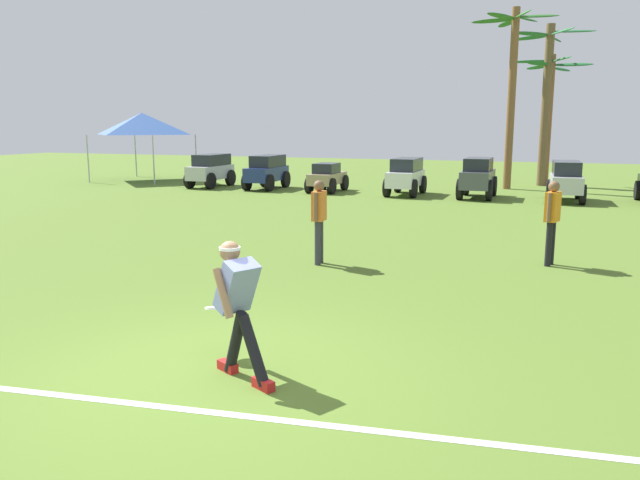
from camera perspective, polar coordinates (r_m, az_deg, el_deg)
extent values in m
plane|color=#506D26|center=(6.72, -10.37, -12.09)|extent=(80.00, 80.00, 0.00)
cube|color=white|center=(6.12, -14.19, -14.56)|extent=(24.56, 2.97, 0.01)
cylinder|color=black|center=(6.55, -7.73, -9.25)|extent=(0.37, 0.27, 0.72)
cube|color=red|center=(6.79, -8.45, -11.35)|extent=(0.28, 0.21, 0.10)
cylinder|color=black|center=(6.31, -6.10, -9.99)|extent=(0.44, 0.31, 0.69)
cube|color=red|center=(6.32, -5.21, -12.99)|extent=(0.28, 0.21, 0.10)
cube|color=#7A84C6|center=(6.33, -7.61, -4.20)|extent=(0.51, 0.49, 0.57)
sphere|color=#936B4C|center=(6.35, -8.25, -1.02)|extent=(0.28, 0.28, 0.21)
cylinder|color=white|center=(6.34, -8.26, -0.76)|extent=(0.29, 0.29, 0.03)
cylinder|color=#936B4C|center=(6.69, -7.68, -4.69)|extent=(0.54, 0.34, 0.27)
cylinder|color=#936B4C|center=(6.19, -8.86, -4.83)|extent=(0.29, 0.20, 0.49)
cylinder|color=white|center=(7.11, -9.39, -6.12)|extent=(0.38, 0.38, 0.08)
cylinder|color=black|center=(12.12, 20.18, -0.36)|extent=(0.14, 0.14, 0.82)
cylinder|color=black|center=(12.29, 20.43, -0.24)|extent=(0.14, 0.14, 0.82)
cube|color=orange|center=(12.10, 20.51, 2.87)|extent=(0.29, 0.38, 0.54)
cylinder|color=brown|center=(11.90, 20.21, 2.81)|extent=(0.09, 0.09, 0.52)
cylinder|color=brown|center=(12.30, 20.80, 3.01)|extent=(0.09, 0.09, 0.52)
sphere|color=brown|center=(12.06, 20.62, 4.61)|extent=(0.25, 0.25, 0.20)
cylinder|color=#33333D|center=(11.47, -0.22, -0.29)|extent=(0.12, 0.12, 0.82)
cylinder|color=#33333D|center=(11.64, 0.04, -0.13)|extent=(0.12, 0.12, 0.82)
cube|color=orange|center=(11.45, -0.09, 3.13)|extent=(0.22, 0.35, 0.54)
cylinder|color=brown|center=(11.25, -0.41, 3.05)|extent=(0.08, 0.08, 0.52)
cylinder|color=brown|center=(11.64, 0.21, 3.31)|extent=(0.08, 0.08, 0.52)
sphere|color=brown|center=(11.40, -0.09, 4.98)|extent=(0.21, 0.21, 0.20)
cube|color=#B7BABF|center=(26.31, -10.00, 6.12)|extent=(0.97, 2.40, 0.55)
cube|color=#1E232B|center=(26.41, -9.87, 7.24)|extent=(0.85, 1.80, 0.46)
cylinder|color=black|center=(27.30, -9.97, 5.70)|extent=(0.18, 0.66, 0.66)
cylinder|color=black|center=(26.83, -8.19, 5.67)|extent=(0.18, 0.66, 0.66)
cylinder|color=black|center=(25.87, -11.84, 5.37)|extent=(0.18, 0.66, 0.66)
cylinder|color=black|center=(25.38, -9.99, 5.34)|extent=(0.18, 0.66, 0.66)
cube|color=navy|center=(25.20, -4.91, 6.05)|extent=(1.00, 2.41, 0.55)
cube|color=#1E232B|center=(25.30, -4.79, 7.22)|extent=(0.87, 1.81, 0.46)
cylinder|color=black|center=(26.18, -5.11, 5.61)|extent=(0.19, 0.66, 0.66)
cylinder|color=black|center=(25.80, -3.16, 5.56)|extent=(0.19, 0.66, 0.66)
cylinder|color=black|center=(24.67, -6.72, 5.28)|extent=(0.19, 0.66, 0.66)
cylinder|color=black|center=(24.26, -4.67, 5.23)|extent=(0.19, 0.66, 0.66)
cube|color=#998466|center=(24.07, 0.67, 5.65)|extent=(0.90, 2.20, 0.42)
cube|color=#1E232B|center=(23.95, 0.59, 6.59)|extent=(0.79, 1.10, 0.38)
cylinder|color=black|center=(24.96, 0.29, 5.34)|extent=(0.18, 0.60, 0.60)
cylinder|color=black|center=(24.67, 2.26, 5.27)|extent=(0.18, 0.60, 0.60)
cylinder|color=black|center=(23.53, -0.99, 5.02)|extent=(0.18, 0.60, 0.60)
cylinder|color=black|center=(23.22, 1.09, 4.95)|extent=(0.18, 0.60, 0.60)
cube|color=silver|center=(23.15, 7.83, 5.59)|extent=(0.98, 2.41, 0.55)
cube|color=#1E232B|center=(23.26, 7.95, 6.86)|extent=(0.86, 1.81, 0.46)
cylinder|color=black|center=(24.09, 7.14, 5.15)|extent=(0.18, 0.66, 0.66)
cylinder|color=black|center=(23.89, 9.39, 5.04)|extent=(0.18, 0.66, 0.66)
cylinder|color=black|center=(22.48, 6.15, 4.78)|extent=(0.18, 0.66, 0.66)
cylinder|color=black|center=(22.26, 8.55, 4.67)|extent=(0.18, 0.66, 0.66)
cube|color=#474C51|center=(22.72, 14.21, 5.42)|extent=(1.01, 2.36, 0.60)
cube|color=#1E232B|center=(22.73, 14.29, 6.73)|extent=(0.88, 1.56, 0.44)
cylinder|color=black|center=(23.57, 13.22, 4.90)|extent=(0.19, 0.72, 0.72)
cylinder|color=black|center=(23.46, 15.60, 4.77)|extent=(0.19, 0.72, 0.72)
cylinder|color=black|center=(22.04, 12.67, 4.55)|extent=(0.19, 0.72, 0.72)
cylinder|color=black|center=(21.92, 15.21, 4.41)|extent=(0.19, 0.72, 0.72)
cube|color=#B7BABF|center=(22.59, 21.55, 4.84)|extent=(1.05, 2.44, 0.55)
cube|color=#1E232B|center=(22.71, 21.62, 6.14)|extent=(0.91, 1.83, 0.46)
cylinder|color=black|center=(23.43, 20.21, 4.43)|extent=(0.21, 0.67, 0.66)
cylinder|color=black|center=(23.49, 22.56, 4.28)|extent=(0.21, 0.67, 0.66)
cylinder|color=black|center=(21.76, 20.37, 3.99)|extent=(0.21, 0.67, 0.66)
cylinder|color=black|center=(21.83, 22.89, 3.84)|extent=(0.21, 0.67, 0.66)
cylinder|color=black|center=(24.07, 27.06, 4.07)|extent=(0.19, 0.66, 0.66)
cylinder|color=brown|center=(26.16, 17.09, 12.12)|extent=(0.31, 0.31, 6.98)
ellipsoid|color=#2A6426|center=(26.53, 19.28, 18.76)|extent=(1.61, 0.48, 0.18)
ellipsoid|color=#2A6426|center=(27.18, 18.39, 18.62)|extent=(0.97, 1.62, 0.17)
ellipsoid|color=#2A6426|center=(27.26, 16.71, 18.43)|extent=(0.99, 1.72, 0.20)
ellipsoid|color=#2A6426|center=(26.68, 15.55, 18.75)|extent=(1.76, 0.58, 0.19)
ellipsoid|color=#2A6426|center=(25.61, 16.29, 19.05)|extent=(1.13, 1.86, 0.18)
ellipsoid|color=#2A6426|center=(25.74, 18.08, 19.07)|extent=(0.82, 1.52, 0.19)
cylinder|color=brown|center=(28.02, 19.94, 11.41)|extent=(0.35, 0.35, 6.57)
ellipsoid|color=#266036|center=(28.43, 22.17, 17.26)|extent=(1.79, 0.58, 0.16)
ellipsoid|color=#266036|center=(29.13, 20.75, 16.80)|extent=(0.67, 1.87, 0.20)
ellipsoid|color=#266036|center=(28.76, 18.76, 17.12)|extent=(1.64, 1.23, 0.19)
ellipsoid|color=#266036|center=(27.60, 18.80, 17.42)|extent=(1.56, 1.51, 0.18)
ellipsoid|color=#266036|center=(27.41, 21.26, 17.38)|extent=(1.09, 1.80, 0.18)
cylinder|color=brown|center=(28.18, 20.10, 10.17)|extent=(0.33, 0.33, 5.38)
ellipsoid|color=#21612E|center=(28.35, 22.09, 14.64)|extent=(1.64, 0.39, 0.19)
ellipsoid|color=#21612E|center=(29.14, 21.16, 14.36)|extent=(0.99, 1.84, 0.20)
ellipsoid|color=#21612E|center=(29.10, 19.35, 14.69)|extent=(1.25, 1.77, 0.18)
ellipsoid|color=#21612E|center=(28.31, 18.68, 15.20)|extent=(1.67, 0.27, 0.15)
ellipsoid|color=#21612E|center=(27.58, 19.43, 14.97)|extent=(1.12, 1.54, 0.19)
ellipsoid|color=#21612E|center=(27.43, 21.17, 15.17)|extent=(0.93, 1.82, 0.15)
cylinder|color=#B2B5BA|center=(30.49, -11.26, 7.50)|extent=(0.06, 0.06, 2.10)
cylinder|color=#B2B5BA|center=(32.40, -16.50, 7.44)|extent=(0.06, 0.06, 2.10)
cylinder|color=#B2B5BA|center=(27.62, -14.98, 7.05)|extent=(0.06, 0.06, 2.10)
cylinder|color=#B2B5BA|center=(29.71, -20.45, 6.97)|extent=(0.06, 0.06, 2.10)
pyramid|color=#33569E|center=(29.97, -15.95, 10.20)|extent=(3.60, 3.60, 0.97)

